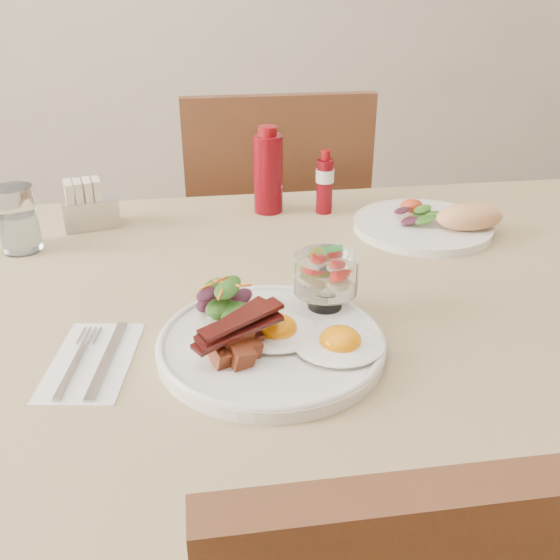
{
  "coord_description": "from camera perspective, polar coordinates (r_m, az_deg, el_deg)",
  "views": [
    {
      "loc": [
        -0.2,
        -0.78,
        1.18
      ],
      "look_at": [
        -0.09,
        -0.08,
        0.82
      ],
      "focal_mm": 40.0,
      "sensor_mm": 36.0,
      "label": 1
    }
  ],
  "objects": [
    {
      "name": "side_salad",
      "position": [
        0.81,
        -5.06,
        -1.76
      ],
      "size": [
        0.08,
        0.08,
        0.04
      ],
      "rotation": [
        0.0,
        0.0,
        0.22
      ],
      "color": "#204813",
      "rests_on": "main_plate"
    },
    {
      "name": "chair_far",
      "position": [
        1.6,
        -0.64,
        2.91
      ],
      "size": [
        0.42,
        0.42,
        0.93
      ],
      "color": "#5C301C",
      "rests_on": "ground"
    },
    {
      "name": "main_plate",
      "position": [
        0.77,
        -0.82,
        -5.97
      ],
      "size": [
        0.28,
        0.28,
        0.02
      ],
      "primitive_type": "cylinder",
      "color": "white",
      "rests_on": "table"
    },
    {
      "name": "sugar_caddy",
      "position": [
        1.17,
        -17.1,
        6.34
      ],
      "size": [
        0.1,
        0.07,
        0.09
      ],
      "rotation": [
        0.0,
        0.0,
        0.22
      ],
      "color": "#ACABB0",
      "rests_on": "table"
    },
    {
      "name": "napkin_cutlery",
      "position": [
        0.79,
        -16.73,
        -7.06
      ],
      "size": [
        0.12,
        0.18,
        0.01
      ],
      "rotation": [
        0.0,
        0.0,
        -0.15
      ],
      "color": "white",
      "rests_on": "table"
    },
    {
      "name": "hot_sauce_bottle",
      "position": [
        1.18,
        4.11,
        8.84
      ],
      "size": [
        0.04,
        0.04,
        0.12
      ],
      "rotation": [
        0.0,
        0.0,
        -0.12
      ],
      "color": "#63050E",
      "rests_on": "table"
    },
    {
      "name": "water_glass",
      "position": [
        1.11,
        -22.81,
        4.83
      ],
      "size": [
        0.06,
        0.06,
        0.11
      ],
      "color": "white",
      "rests_on": "table"
    },
    {
      "name": "second_plate",
      "position": [
        1.14,
        13.85,
        5.13
      ],
      "size": [
        0.25,
        0.24,
        0.06
      ],
      "rotation": [
        0.0,
        0.0,
        -0.09
      ],
      "color": "white",
      "rests_on": "table"
    },
    {
      "name": "bacon_potato_pile",
      "position": [
        0.72,
        -3.94,
        -5.31
      ],
      "size": [
        0.11,
        0.09,
        0.05
      ],
      "rotation": [
        0.0,
        0.0,
        0.11
      ],
      "color": "maroon",
      "rests_on": "main_plate"
    },
    {
      "name": "fruit_cup",
      "position": [
        0.82,
        4.21,
        0.54
      ],
      "size": [
        0.09,
        0.09,
        0.09
      ],
      "rotation": [
        0.0,
        0.0,
        -0.38
      ],
      "color": "white",
      "rests_on": "main_plate"
    },
    {
      "name": "ketchup_bottle",
      "position": [
        1.18,
        -1.1,
        9.8
      ],
      "size": [
        0.06,
        0.06,
        0.16
      ],
      "rotation": [
        0.0,
        0.0,
        -0.04
      ],
      "color": "#63050E",
      "rests_on": "table"
    },
    {
      "name": "table",
      "position": [
        0.96,
        4.79,
        -5.7
      ],
      "size": [
        1.33,
        0.88,
        0.75
      ],
      "color": "#5C301C",
      "rests_on": "ground"
    },
    {
      "name": "fried_eggs",
      "position": [
        0.76,
        2.56,
        -5.2
      ],
      "size": [
        0.19,
        0.15,
        0.03
      ],
      "rotation": [
        0.0,
        0.0,
        0.13
      ],
      "color": "white",
      "rests_on": "main_plate"
    }
  ]
}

